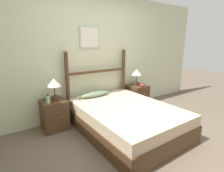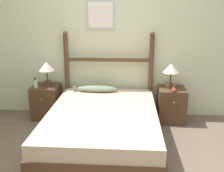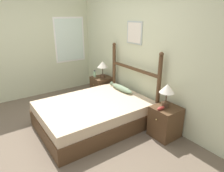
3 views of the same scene
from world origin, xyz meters
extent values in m
plane|color=brown|center=(0.00, 0.00, 0.00)|extent=(16.00, 16.00, 0.00)
cube|color=beige|center=(0.00, 1.73, 1.27)|extent=(6.40, 0.06, 2.55)
cube|color=#ADB7B2|center=(-0.11, 1.69, 1.65)|extent=(0.44, 0.02, 0.44)
cube|color=silver|center=(-0.11, 1.68, 1.65)|extent=(0.38, 0.01, 0.38)
cube|color=beige|center=(-2.13, 0.00, 1.27)|extent=(0.06, 6.40, 2.55)
cube|color=white|center=(-2.10, 1.17, 1.35)|extent=(0.01, 0.83, 1.16)
cube|color=silver|center=(-2.09, 1.17, 1.35)|extent=(0.01, 0.75, 1.08)
cube|color=#4C331E|center=(0.02, 0.64, 0.14)|extent=(1.45, 1.98, 0.29)
cube|color=#CCB293|center=(0.02, 0.64, 0.38)|extent=(1.41, 1.94, 0.18)
cylinder|color=#4C331E|center=(-0.66, 1.59, 0.66)|extent=(0.08, 0.08, 1.33)
sphere|color=#4C331E|center=(-0.66, 1.59, 1.36)|extent=(0.08, 0.08, 0.08)
cylinder|color=#4C331E|center=(0.71, 1.59, 0.66)|extent=(0.08, 0.08, 1.33)
sphere|color=#4C331E|center=(0.71, 1.59, 1.36)|extent=(0.08, 0.08, 0.08)
cube|color=#4C331E|center=(0.02, 1.59, 0.96)|extent=(1.37, 0.05, 0.05)
cube|color=#4C331E|center=(-1.00, 1.45, 0.27)|extent=(0.42, 0.44, 0.54)
sphere|color=tan|center=(-1.00, 1.22, 0.39)|extent=(0.02, 0.02, 0.02)
cube|color=#4C331E|center=(1.05, 1.45, 0.27)|extent=(0.42, 0.44, 0.54)
sphere|color=tan|center=(1.05, 1.22, 0.39)|extent=(0.02, 0.02, 0.02)
cylinder|color=#422D1E|center=(-0.96, 1.46, 0.58)|extent=(0.12, 0.12, 0.07)
cylinder|color=#422D1E|center=(-0.96, 1.46, 0.71)|extent=(0.02, 0.02, 0.18)
cone|color=beige|center=(-0.96, 1.46, 0.87)|extent=(0.25, 0.25, 0.14)
cylinder|color=#422D1E|center=(1.01, 1.46, 0.58)|extent=(0.12, 0.12, 0.07)
cylinder|color=#422D1E|center=(1.01, 1.46, 0.71)|extent=(0.02, 0.02, 0.18)
cone|color=beige|center=(1.01, 1.46, 0.87)|extent=(0.25, 0.25, 0.14)
cylinder|color=#99C699|center=(-1.11, 1.33, 0.61)|extent=(0.06, 0.06, 0.14)
sphere|color=#333338|center=(-1.11, 1.33, 0.69)|extent=(0.04, 0.04, 0.04)
ellipsoid|color=maroon|center=(1.04, 1.31, 0.57)|extent=(0.06, 0.16, 0.05)
cylinder|color=#997F56|center=(1.04, 1.31, 0.65)|extent=(0.01, 0.01, 0.10)
ellipsoid|color=gray|center=(-0.15, 1.43, 0.52)|extent=(0.65, 0.16, 0.10)
cone|color=gray|center=(-0.50, 1.43, 0.52)|extent=(0.06, 0.09, 0.09)
camera|label=1|loc=(-1.82, -1.59, 1.55)|focal=28.00mm
camera|label=2|loc=(0.36, -2.55, 1.76)|focal=42.00mm
camera|label=3|loc=(2.97, -1.01, 2.02)|focal=32.00mm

